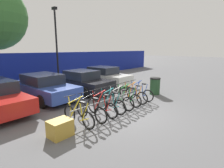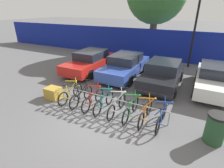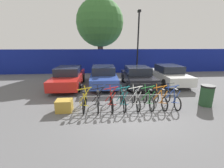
# 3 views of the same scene
# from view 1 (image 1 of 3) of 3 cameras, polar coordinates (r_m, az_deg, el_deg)

# --- Properties ---
(ground_plane) EXTENTS (120.00, 120.00, 0.00)m
(ground_plane) POSITION_cam_1_polar(r_m,az_deg,el_deg) (7.78, 4.06, -9.32)
(ground_plane) COLOR #59595B
(hoarding_wall) EXTENTS (36.00, 0.16, 2.44)m
(hoarding_wall) POSITION_cam_1_polar(r_m,az_deg,el_deg) (15.04, -26.64, 4.40)
(hoarding_wall) COLOR navy
(hoarding_wall) RESTS_ON ground
(bike_rack) EXTENTS (4.75, 0.04, 0.57)m
(bike_rack) POSITION_cam_1_polar(r_m,az_deg,el_deg) (8.00, 0.13, -4.93)
(bike_rack) COLOR gray
(bike_rack) RESTS_ON ground
(bicycle_yellow) EXTENTS (0.68, 1.71, 1.05)m
(bicycle_yellow) POSITION_cam_1_polar(r_m,az_deg,el_deg) (6.54, -10.93, -10.07)
(bicycle_yellow) COLOR black
(bicycle_yellow) RESTS_ON ground
(bicycle_black) EXTENTS (0.68, 1.71, 1.05)m
(bicycle_black) POSITION_cam_1_polar(r_m,az_deg,el_deg) (6.92, -6.91, -8.73)
(bicycle_black) COLOR black
(bicycle_black) RESTS_ON ground
(bicycle_red) EXTENTS (0.68, 1.71, 1.05)m
(bicycle_red) POSITION_cam_1_polar(r_m,az_deg,el_deg) (7.33, -3.36, -7.49)
(bicycle_red) COLOR black
(bicycle_red) RESTS_ON ground
(bicycle_teal) EXTENTS (0.68, 1.71, 1.05)m
(bicycle_teal) POSITION_cam_1_polar(r_m,az_deg,el_deg) (7.71, -0.55, -6.50)
(bicycle_teal) COLOR black
(bicycle_teal) RESTS_ON ground
(bicycle_white) EXTENTS (0.68, 1.71, 1.05)m
(bicycle_white) POSITION_cam_1_polar(r_m,az_deg,el_deg) (8.17, 2.27, -5.47)
(bicycle_white) COLOR black
(bicycle_white) RESTS_ON ground
(bicycle_green) EXTENTS (0.68, 1.71, 1.05)m
(bicycle_green) POSITION_cam_1_polar(r_m,az_deg,el_deg) (8.64, 4.76, -4.56)
(bicycle_green) COLOR black
(bicycle_green) RESTS_ON ground
(bicycle_orange) EXTENTS (0.68, 1.71, 1.05)m
(bicycle_orange) POSITION_cam_1_polar(r_m,az_deg,el_deg) (9.11, 6.92, -3.75)
(bicycle_orange) COLOR black
(bicycle_orange) RESTS_ON ground
(bicycle_blue) EXTENTS (0.68, 1.71, 1.05)m
(bicycle_blue) POSITION_cam_1_polar(r_m,az_deg,el_deg) (9.60, 8.91, -3.01)
(bicycle_blue) COLOR black
(bicycle_blue) RESTS_ON ground
(car_blue) EXTENTS (1.91, 4.46, 1.40)m
(car_blue) POSITION_cam_1_polar(r_m,az_deg,el_deg) (10.31, -21.38, -0.88)
(car_blue) COLOR #2D479E
(car_blue) RESTS_ON ground
(car_black) EXTENTS (1.91, 4.02, 1.40)m
(car_black) POSITION_cam_1_polar(r_m,az_deg,el_deg) (11.33, -9.58, 0.80)
(car_black) COLOR black
(car_black) RESTS_ON ground
(car_white) EXTENTS (1.91, 4.26, 1.40)m
(car_white) POSITION_cam_1_polar(r_m,az_deg,el_deg) (13.45, -2.66, 2.63)
(car_white) COLOR silver
(car_white) RESTS_ON ground
(lamp_post) EXTENTS (0.24, 0.44, 5.93)m
(lamp_post) POSITION_cam_1_polar(r_m,az_deg,el_deg) (15.16, -17.70, 13.08)
(lamp_post) COLOR black
(lamp_post) RESTS_ON ground
(trash_bin) EXTENTS (0.63, 0.63, 1.03)m
(trash_bin) POSITION_cam_1_polar(r_m,az_deg,el_deg) (11.00, 13.84, -0.60)
(trash_bin) COLOR #234728
(trash_bin) RESTS_ON ground
(cargo_crate) EXTENTS (0.70, 0.56, 0.55)m
(cargo_crate) POSITION_cam_1_polar(r_m,az_deg,el_deg) (5.95, -16.57, -13.68)
(cargo_crate) COLOR #B28C33
(cargo_crate) RESTS_ON ground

